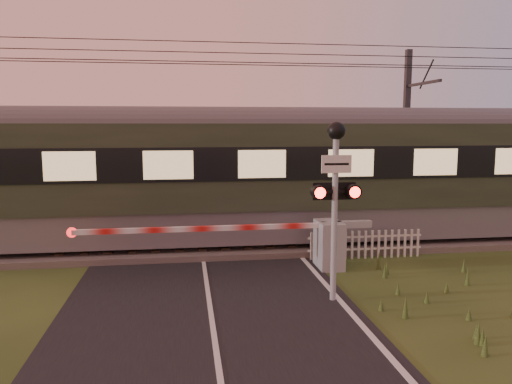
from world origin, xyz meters
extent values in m
plane|color=#253916|center=(0.00, 0.00, 0.00)|extent=(160.00, 160.00, 0.00)
cube|color=black|center=(0.00, 0.00, 0.01)|extent=(6.00, 140.00, 0.02)
cube|color=#47423D|center=(0.00, 6.50, 0.06)|extent=(140.00, 3.40, 0.24)
cube|color=slate|center=(0.00, 5.78, 0.26)|extent=(140.00, 0.08, 0.14)
cube|color=slate|center=(0.00, 7.22, 0.26)|extent=(140.00, 0.08, 0.14)
cube|color=#2D2116|center=(0.00, 6.50, 0.19)|extent=(0.24, 2.20, 0.06)
cylinder|color=black|center=(0.00, 6.20, 5.50)|extent=(120.00, 0.02, 0.02)
cylinder|color=black|center=(0.00, 6.80, 5.50)|extent=(120.00, 0.02, 0.02)
cylinder|color=black|center=(0.00, 6.50, 6.10)|extent=(120.00, 0.02, 0.02)
cylinder|color=black|center=(0.00, 6.50, 5.80)|extent=(120.00, 0.02, 0.02)
cube|color=slate|center=(1.64, 6.50, 0.82)|extent=(19.70, 2.61, 0.98)
cube|color=#273221|center=(1.64, 6.50, 2.53)|extent=(20.52, 2.83, 2.44)
cylinder|color=#4C4C4F|center=(1.64, 6.50, 3.75)|extent=(20.52, 0.99, 0.99)
cube|color=#FFD893|center=(1.64, 5.04, 2.65)|extent=(17.65, 0.04, 0.76)
cube|color=gray|center=(3.23, 3.87, 0.61)|extent=(0.61, 0.95, 1.23)
cylinder|color=gray|center=(3.07, 3.87, 0.61)|extent=(0.13, 0.13, 1.23)
cube|color=gray|center=(3.85, 3.87, 1.14)|extent=(1.01, 0.18, 0.18)
cube|color=red|center=(-0.06, 3.87, 1.14)|extent=(6.25, 0.12, 0.12)
cylinder|color=red|center=(-3.19, 3.87, 1.14)|extent=(0.25, 0.04, 0.25)
cylinder|color=gray|center=(2.62, 1.48, 1.72)|extent=(0.13, 0.13, 3.44)
cube|color=white|center=(2.62, 1.42, 2.92)|extent=(0.63, 0.03, 0.37)
sphere|color=black|center=(2.62, 1.48, 3.60)|extent=(0.37, 0.37, 0.37)
cube|color=black|center=(2.62, 1.48, 2.35)|extent=(0.86, 0.07, 0.07)
cylinder|color=#FF140C|center=(2.25, 1.30, 2.35)|extent=(0.23, 0.02, 0.23)
cylinder|color=#FF140C|center=(2.99, 1.30, 2.35)|extent=(0.23, 0.02, 0.23)
cube|color=black|center=(2.62, 1.53, 2.35)|extent=(0.92, 0.02, 0.37)
cube|color=silver|center=(4.50, 4.63, 0.26)|extent=(3.29, 0.04, 0.05)
cube|color=silver|center=(4.50, 4.63, 0.62)|extent=(3.29, 0.04, 0.05)
cube|color=#2D2D30|center=(7.49, 8.80, 3.18)|extent=(0.20, 0.20, 6.36)
cube|color=#2D2D30|center=(7.49, 7.65, 5.09)|extent=(0.09, 2.40, 0.09)
camera|label=1|loc=(-0.45, -8.42, 3.73)|focal=35.00mm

